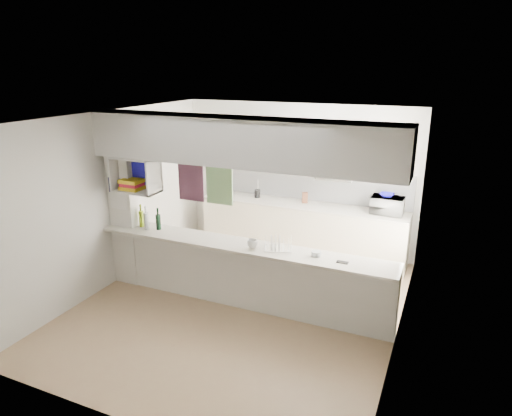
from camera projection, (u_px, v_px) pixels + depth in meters
The scene contains 16 objects.
floor at pixel (240, 305), 6.38m from camera, with size 4.80×4.80×0.00m, color tan.
ceiling at pixel (238, 117), 5.60m from camera, with size 4.80×4.80×0.00m, color white.
wall_back at pixel (298, 178), 8.09m from camera, with size 4.20×4.20×0.00m, color silver.
wall_left at pixel (112, 199), 6.79m from camera, with size 4.80×4.80×0.00m, color silver.
wall_right at pixel (405, 241), 5.19m from camera, with size 4.80×4.80×0.00m, color silver.
servery_partition at pixel (227, 189), 5.95m from camera, with size 4.20×0.50×2.60m.
cubby_shelf at pixel (136, 177), 6.41m from camera, with size 0.65×0.35×0.50m.
kitchen_run at pixel (301, 208), 7.94m from camera, with size 3.60×0.63×2.24m.
microwave at pixel (387, 205), 7.31m from camera, with size 0.51×0.34×0.28m, color white.
bowl at pixel (387, 195), 7.26m from camera, with size 0.23×0.23×0.06m, color #0F0C87.
dish_rack at pixel (278, 243), 5.92m from camera, with size 0.43×0.37×0.19m.
cup at pixel (252, 244), 5.94m from camera, with size 0.14×0.14×0.11m, color white.
wine_bottles at pixel (144, 220), 6.66m from camera, with size 0.52×0.15×0.36m.
plastic_tubs at pixel (319, 254), 5.70m from camera, with size 0.48×0.17×0.06m.
utensil_jar at pixel (257, 194), 8.22m from camera, with size 0.10×0.10×0.15m, color black.
knife_block at pixel (305, 198), 7.90m from camera, with size 0.09×0.08×0.19m, color #4C2B1A.
Camera 1 is at (2.48, -5.11, 3.22)m, focal length 32.00 mm.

